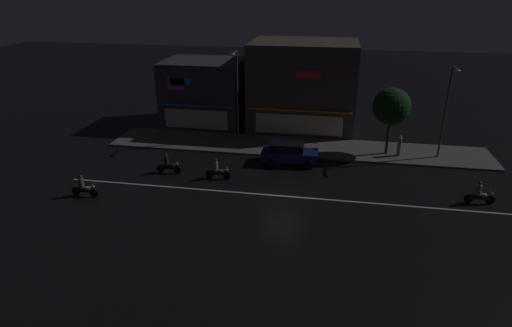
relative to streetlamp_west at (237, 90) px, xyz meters
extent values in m
plane|color=black|center=(5.20, -9.78, -4.72)|extent=(140.00, 140.00, 0.00)
cube|color=beige|center=(5.20, -9.78, -4.72)|extent=(30.37, 0.16, 0.01)
cube|color=#5B5954|center=(5.20, -0.50, -4.65)|extent=(31.97, 4.89, 0.14)
cube|color=#383A3F|center=(-4.39, 5.13, -1.60)|extent=(7.58, 6.26, 6.24)
cube|color=#268CF2|center=(-4.39, 1.88, -2.12)|extent=(7.20, 0.24, 0.12)
cube|color=#268CF2|center=(-5.69, 1.94, 0.04)|extent=(1.97, 0.08, 0.68)
cube|color=#D83FD8|center=(-6.12, 1.94, -0.15)|extent=(1.69, 0.08, 1.17)
cube|color=beige|center=(-4.39, 1.94, -3.42)|extent=(6.06, 0.06, 1.80)
cube|color=#4C443A|center=(5.20, 5.70, -0.65)|extent=(9.82, 7.41, 8.14)
cube|color=orange|center=(5.20, 1.88, -2.12)|extent=(9.33, 0.24, 0.12)
cube|color=red|center=(5.88, 1.94, 1.11)|extent=(2.16, 0.08, 0.64)
cube|color=beige|center=(5.20, 1.94, -3.42)|extent=(7.86, 0.06, 1.80)
cylinder|color=#47494C|center=(0.00, 0.20, -0.65)|extent=(0.16, 0.16, 7.85)
cube|color=#47494C|center=(0.00, -0.50, 3.17)|extent=(0.10, 1.40, 0.10)
ellipsoid|color=#F9E099|center=(0.00, -1.20, 3.09)|extent=(0.44, 0.32, 0.20)
cylinder|color=#47494C|center=(16.69, -0.96, -0.92)|extent=(0.16, 0.16, 7.33)
cube|color=#47494C|center=(16.69, -1.66, 2.65)|extent=(0.10, 1.40, 0.10)
ellipsoid|color=#F9E099|center=(16.69, -2.36, 2.57)|extent=(0.44, 0.32, 0.20)
cylinder|color=gray|center=(13.61, -1.24, -3.83)|extent=(0.33, 0.33, 1.50)
sphere|color=tan|center=(13.61, -1.24, -2.97)|extent=(0.22, 0.22, 0.22)
cylinder|color=#473323|center=(12.68, -0.88, -3.20)|extent=(0.24, 0.24, 2.77)
sphere|color=#143819|center=(12.68, -0.88, -0.63)|extent=(2.97, 2.97, 2.97)
cube|color=navy|center=(5.06, -4.05, -4.03)|extent=(4.30, 1.78, 0.76)
cube|color=black|center=(4.84, -4.05, -3.35)|extent=(2.58, 1.57, 0.60)
cube|color=#F9F2CC|center=(7.17, -3.45, -3.93)|extent=(0.08, 0.20, 0.12)
cube|color=#F9F2CC|center=(7.17, -4.66, -3.93)|extent=(0.08, 0.20, 0.12)
cylinder|color=black|center=(6.48, -3.16, -4.41)|extent=(0.62, 0.20, 0.62)
cylinder|color=black|center=(6.48, -4.94, -4.41)|extent=(0.62, 0.20, 0.62)
cylinder|color=black|center=(3.64, -3.16, -4.41)|extent=(0.62, 0.20, 0.62)
cylinder|color=black|center=(3.64, -4.94, -4.41)|extent=(0.62, 0.20, 0.62)
cylinder|color=black|center=(-7.07, -12.07, -4.42)|extent=(0.60, 0.08, 0.60)
cylinder|color=black|center=(-8.37, -12.07, -4.42)|extent=(0.60, 0.10, 0.60)
cube|color=black|center=(-7.72, -12.07, -4.32)|extent=(1.30, 0.14, 0.20)
ellipsoid|color=#B2B7BC|center=(-7.52, -12.07, -4.10)|extent=(0.44, 0.26, 0.24)
cube|color=black|center=(-7.92, -12.07, -4.17)|extent=(0.56, 0.22, 0.10)
cylinder|color=slate|center=(-7.12, -12.07, -3.87)|extent=(0.03, 0.60, 0.03)
sphere|color=white|center=(-7.03, -12.07, -3.97)|extent=(0.14, 0.14, 0.14)
cylinder|color=#4C664C|center=(-7.87, -12.07, -3.77)|extent=(0.32, 0.32, 0.70)
sphere|color=#333338|center=(-7.87, -12.07, -3.31)|extent=(0.22, 0.22, 0.22)
cylinder|color=black|center=(18.37, -8.59, -4.42)|extent=(0.60, 0.08, 0.60)
cylinder|color=black|center=(17.07, -8.59, -4.42)|extent=(0.60, 0.10, 0.60)
cube|color=black|center=(17.72, -8.59, -4.32)|extent=(1.30, 0.14, 0.20)
ellipsoid|color=#B2B7BC|center=(17.92, -8.59, -4.10)|extent=(0.44, 0.26, 0.24)
cube|color=black|center=(17.52, -8.59, -4.17)|extent=(0.56, 0.22, 0.10)
cylinder|color=slate|center=(18.32, -8.59, -3.87)|extent=(0.03, 0.60, 0.03)
sphere|color=white|center=(18.41, -8.59, -3.97)|extent=(0.14, 0.14, 0.14)
cylinder|color=gray|center=(17.57, -8.59, -3.77)|extent=(0.32, 0.32, 0.70)
sphere|color=#333338|center=(17.57, -8.59, -3.31)|extent=(0.22, 0.22, 0.22)
cylinder|color=black|center=(-2.95, -7.46, -4.42)|extent=(0.60, 0.08, 0.60)
cylinder|color=black|center=(-4.25, -7.46, -4.42)|extent=(0.60, 0.10, 0.60)
cube|color=black|center=(-3.60, -7.46, -4.32)|extent=(1.30, 0.14, 0.20)
ellipsoid|color=black|center=(-3.40, -7.46, -4.10)|extent=(0.44, 0.26, 0.24)
cube|color=black|center=(-3.80, -7.46, -4.17)|extent=(0.56, 0.22, 0.10)
cylinder|color=slate|center=(-3.00, -7.46, -3.87)|extent=(0.03, 0.60, 0.03)
sphere|color=white|center=(-2.91, -7.46, -3.97)|extent=(0.14, 0.14, 0.14)
cylinder|color=#232328|center=(-3.75, -7.46, -3.77)|extent=(0.32, 0.32, 0.70)
sphere|color=#333338|center=(-3.75, -7.46, -3.31)|extent=(0.22, 0.22, 0.22)
cylinder|color=black|center=(0.92, -7.83, -4.42)|extent=(0.60, 0.08, 0.60)
cylinder|color=black|center=(-0.38, -7.83, -4.42)|extent=(0.60, 0.10, 0.60)
cube|color=black|center=(0.27, -7.83, -4.32)|extent=(1.30, 0.14, 0.20)
ellipsoid|color=#268C3F|center=(0.47, -7.83, -4.10)|extent=(0.44, 0.26, 0.24)
cube|color=black|center=(0.07, -7.83, -4.17)|extent=(0.56, 0.22, 0.10)
cylinder|color=slate|center=(0.87, -7.83, -3.87)|extent=(0.03, 0.60, 0.03)
sphere|color=white|center=(0.96, -7.83, -3.97)|extent=(0.14, 0.14, 0.14)
cylinder|color=gray|center=(0.12, -7.83, -3.77)|extent=(0.32, 0.32, 0.70)
sphere|color=#333338|center=(0.12, -7.83, -3.31)|extent=(0.22, 0.22, 0.22)
cone|color=orange|center=(4.53, -3.53, -4.45)|extent=(0.36, 0.36, 0.55)
camera|label=1|loc=(7.91, -35.22, 8.38)|focal=30.21mm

